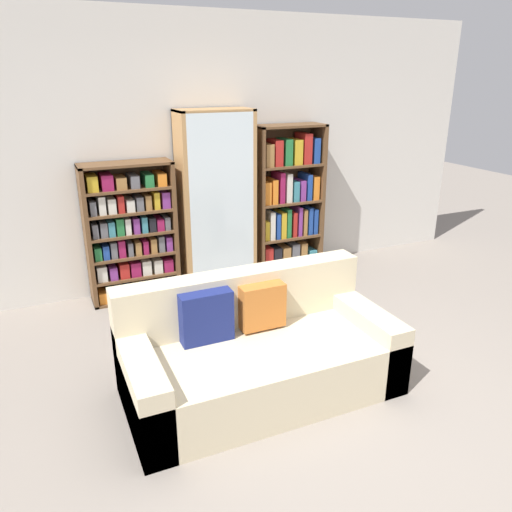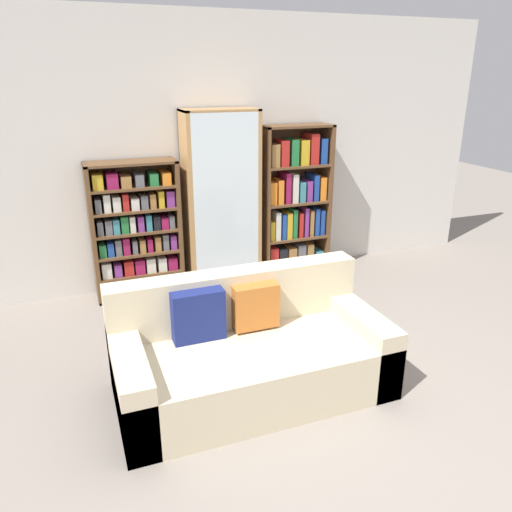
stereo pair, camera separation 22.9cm
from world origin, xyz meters
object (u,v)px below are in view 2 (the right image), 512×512
Objects in this scene: display_cabinet at (221,200)px; bookshelf_right at (294,206)px; bookshelf_left at (136,232)px; couch at (249,354)px; wine_bottle at (331,307)px.

display_cabinet is 1.11× the size of bookshelf_right.
bookshelf_right is (1.70, -0.00, 0.11)m from bookshelf_left.
couch is at bearing -122.44° from bookshelf_right.
display_cabinet is (0.88, -0.02, 0.25)m from bookshelf_left.
display_cabinet reaches higher than bookshelf_left.
display_cabinet is at bearing 117.42° from wine_bottle.
bookshelf_right reaches higher than wine_bottle.
couch is 1.03× the size of display_cabinet.
bookshelf_right is (1.23, 1.93, 0.49)m from couch.
bookshelf_right is (0.83, 0.02, -0.14)m from display_cabinet.
wine_bottle is (0.63, -1.22, -0.76)m from display_cabinet.
bookshelf_left is 0.83× the size of bookshelf_right.
bookshelf_right is at bearing 81.24° from wine_bottle.
wine_bottle is (1.51, -1.24, -0.51)m from bookshelf_left.
bookshelf_right reaches higher than couch.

